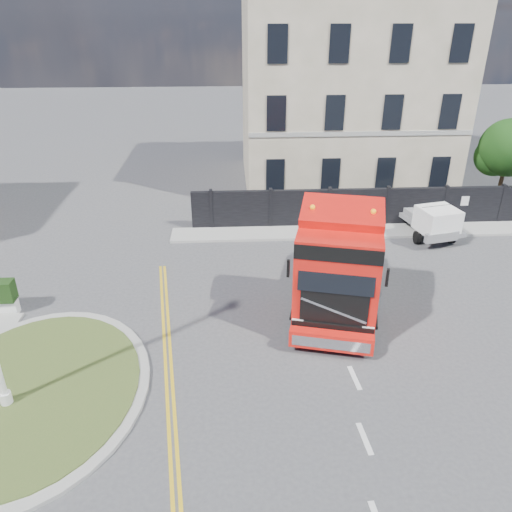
{
  "coord_description": "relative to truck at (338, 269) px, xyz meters",
  "views": [
    {
      "loc": [
        -1.01,
        -14.65,
        10.24
      ],
      "look_at": [
        -0.11,
        2.14,
        1.8
      ],
      "focal_mm": 35.0,
      "sensor_mm": 36.0,
      "label": 1
    }
  ],
  "objects": [
    {
      "name": "flatbed_pickup",
      "position": [
        6.02,
        6.51,
        -0.99
      ],
      "size": [
        2.59,
        4.55,
        1.77
      ],
      "rotation": [
        0.0,
        0.0,
        0.23
      ],
      "color": "gray",
      "rests_on": "ground"
    },
    {
      "name": "pavement_far",
      "position": [
        3.29,
        7.42,
        -1.88
      ],
      "size": [
        20.0,
        1.6,
        0.12
      ],
      "primitive_type": "cube",
      "color": "#989892",
      "rests_on": "ground"
    },
    {
      "name": "tree",
      "position": [
        11.67,
        11.42,
        1.11
      ],
      "size": [
        3.2,
        3.2,
        4.8
      ],
      "color": "#382619",
      "rests_on": "ground"
    },
    {
      "name": "hoarding_fence",
      "position": [
        3.84,
        8.32,
        -0.94
      ],
      "size": [
        18.8,
        0.25,
        2.0
      ],
      "color": "black",
      "rests_on": "ground"
    },
    {
      "name": "georgian_building",
      "position": [
        3.29,
        15.82,
        3.83
      ],
      "size": [
        12.3,
        10.3,
        12.8
      ],
      "color": "beige",
      "rests_on": "ground"
    },
    {
      "name": "truck",
      "position": [
        0.0,
        0.0,
        0.0
      ],
      "size": [
        4.38,
        7.67,
        4.33
      ],
      "rotation": [
        0.0,
        0.0,
        -0.25
      ],
      "color": "black",
      "rests_on": "ground"
    },
    {
      "name": "traffic_island",
      "position": [
        -9.71,
        -3.68,
        -1.86
      ],
      "size": [
        6.8,
        6.8,
        0.17
      ],
      "color": "#989892",
      "rests_on": "ground"
    },
    {
      "name": "ground",
      "position": [
        -2.71,
        -0.68,
        -1.94
      ],
      "size": [
        120.0,
        120.0,
        0.0
      ],
      "primitive_type": "plane",
      "color": "#424244",
      "rests_on": "ground"
    }
  ]
}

